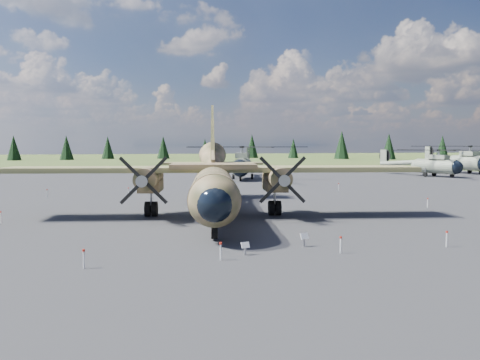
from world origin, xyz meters
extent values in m
plane|color=#4A5626|center=(0.00, 0.00, 0.00)|extent=(500.00, 500.00, 0.00)
cube|color=#55555A|center=(0.00, 10.00, 0.00)|extent=(120.00, 120.00, 0.04)
cylinder|color=#33361D|center=(-2.04, -1.06, 2.36)|extent=(6.08, 18.72, 2.88)
sphere|color=#33361D|center=(-3.66, -10.17, 2.36)|extent=(3.27, 3.27, 2.82)
sphere|color=black|center=(-3.76, -10.72, 2.31)|extent=(2.40, 2.40, 2.07)
cube|color=black|center=(-3.37, -8.55, 3.14)|extent=(2.31, 1.98, 0.57)
cone|color=#33361D|center=(0.09, 10.89, 3.44)|extent=(4.02, 7.45, 4.33)
cube|color=#939598|center=(-1.86, -0.05, 1.18)|extent=(3.00, 6.42, 0.51)
cube|color=#373F21|center=(-1.95, -0.55, 3.54)|extent=(29.97, 8.67, 0.36)
cube|color=#33361D|center=(-1.95, -0.55, 3.77)|extent=(6.72, 4.73, 0.36)
cylinder|color=#33361D|center=(-6.56, -0.04, 2.98)|extent=(2.46, 5.53, 1.54)
cube|color=#33361D|center=(-6.42, 0.76, 2.31)|extent=(2.13, 3.71, 0.82)
cone|color=gray|center=(-7.15, -3.33, 2.98)|extent=(0.93, 1.05, 0.78)
cylinder|color=black|center=(-6.42, 0.76, 0.57)|extent=(1.09, 1.27, 1.13)
cylinder|color=#33361D|center=(2.55, -1.67, 2.98)|extent=(2.46, 5.53, 1.54)
cube|color=#33361D|center=(2.69, -0.86, 2.31)|extent=(2.13, 3.71, 0.82)
cone|color=gray|center=(1.96, -4.96, 2.98)|extent=(0.93, 1.05, 0.78)
cylinder|color=black|center=(2.69, -0.86, 0.57)|extent=(1.09, 1.27, 1.13)
cube|color=#33361D|center=(-0.60, 7.04, 4.06)|extent=(1.64, 7.70, 1.73)
cube|color=#373F21|center=(0.18, 11.39, 3.50)|extent=(10.11, 3.96, 0.23)
cylinder|color=gray|center=(-3.45, -8.95, 1.31)|extent=(0.17, 0.17, 0.93)
cylinder|color=black|center=(-3.45, -8.95, 0.57)|extent=(0.52, 1.01, 0.96)
cylinder|color=gray|center=(9.07, 35.08, 2.00)|extent=(4.99, 8.23, 2.70)
sphere|color=black|center=(7.86, 31.38, 1.94)|extent=(3.13, 3.13, 2.48)
sphere|color=gray|center=(10.28, 38.77, 2.00)|extent=(3.13, 3.13, 2.48)
cube|color=gray|center=(8.94, 34.67, 3.73)|extent=(2.82, 3.86, 0.81)
cylinder|color=gray|center=(8.94, 34.67, 4.54)|extent=(0.49, 0.49, 1.08)
cylinder|color=gray|center=(11.54, 42.62, 2.38)|extent=(3.74, 9.05, 1.55)
cube|color=gray|center=(12.81, 46.47, 3.73)|extent=(0.70, 1.51, 2.59)
cylinder|color=black|center=(13.16, 46.35, 3.73)|extent=(0.94, 2.69, 2.81)
cylinder|color=black|center=(8.06, 32.00, 0.43)|extent=(0.52, 0.79, 0.73)
cylinder|color=black|center=(8.09, 36.76, 0.43)|extent=(0.58, 0.92, 0.86)
cylinder|color=gray|center=(8.09, 36.76, 1.00)|extent=(0.19, 0.19, 1.57)
cylinder|color=black|center=(10.86, 35.85, 0.43)|extent=(0.58, 0.92, 0.86)
cylinder|color=gray|center=(10.86, 35.85, 1.00)|extent=(0.19, 0.19, 1.57)
cylinder|color=gray|center=(42.07, 33.61, 1.78)|extent=(4.76, 7.33, 2.41)
sphere|color=black|center=(43.33, 30.38, 1.73)|extent=(2.87, 2.87, 2.21)
sphere|color=gray|center=(40.81, 36.84, 1.78)|extent=(2.87, 2.87, 2.21)
cube|color=gray|center=(42.21, 33.25, 3.32)|extent=(2.64, 3.46, 0.72)
cylinder|color=gray|center=(42.21, 33.25, 4.04)|extent=(0.45, 0.45, 0.96)
cylinder|color=gray|center=(39.51, 40.20, 2.12)|extent=(3.73, 7.95, 1.38)
cube|color=gray|center=(38.20, 43.57, 3.32)|extent=(0.69, 1.33, 2.31)
cylinder|color=black|center=(38.51, 43.69, 3.32)|extent=(0.96, 2.35, 2.50)
cylinder|color=black|center=(43.12, 30.92, 0.38)|extent=(0.49, 0.71, 0.65)
cylinder|color=black|center=(40.44, 34.21, 0.38)|extent=(0.55, 0.82, 0.77)
cylinder|color=gray|center=(40.44, 34.21, 0.89)|extent=(0.17, 0.17, 1.40)
cylinder|color=black|center=(42.86, 35.16, 0.38)|extent=(0.55, 0.82, 0.77)
cylinder|color=gray|center=(42.86, 35.16, 0.89)|extent=(0.17, 0.17, 1.40)
cylinder|color=gray|center=(53.10, 39.42, 2.03)|extent=(2.82, 7.92, 2.74)
sphere|color=gray|center=(53.14, 43.37, 2.03)|extent=(2.55, 2.55, 2.52)
cube|color=gray|center=(53.10, 38.98, 3.78)|extent=(1.90, 3.53, 0.82)
cylinder|color=gray|center=(53.10, 38.98, 4.60)|extent=(0.40, 0.40, 1.10)
cylinder|color=gray|center=(53.19, 47.47, 2.41)|extent=(1.02, 9.36, 1.57)
cube|color=gray|center=(53.23, 51.58, 3.78)|extent=(0.26, 1.54, 2.63)
cylinder|color=black|center=(53.61, 51.58, 3.78)|extent=(0.10, 2.85, 2.85)
cylinder|color=black|center=(51.64, 40.75, 0.44)|extent=(0.34, 0.88, 0.88)
cylinder|color=gray|center=(51.64, 40.75, 1.01)|extent=(0.16, 0.16, 1.59)
cylinder|color=black|center=(54.60, 40.72, 0.44)|extent=(0.34, 0.88, 0.88)
cylinder|color=gray|center=(54.60, 40.72, 1.01)|extent=(0.16, 0.16, 1.59)
cube|color=gray|center=(-2.65, -12.75, 0.26)|extent=(0.09, 0.09, 0.51)
cube|color=silver|center=(-2.65, -12.79, 0.51)|extent=(0.44, 0.26, 0.29)
cube|color=gray|center=(0.82, -11.63, 0.29)|extent=(0.10, 0.10, 0.57)
cube|color=silver|center=(0.82, -11.68, 0.56)|extent=(0.50, 0.31, 0.32)
cylinder|color=silver|center=(-10.00, -13.50, 0.40)|extent=(0.07, 0.07, 0.80)
cylinder|color=#B52113|center=(-10.00, -13.50, 0.80)|extent=(0.12, 0.12, 0.10)
cylinder|color=silver|center=(-4.00, -13.50, 0.40)|extent=(0.07, 0.07, 0.80)
cylinder|color=#B52113|center=(-4.00, -13.50, 0.80)|extent=(0.12, 0.12, 0.10)
cylinder|color=silver|center=(2.00, -13.50, 0.40)|extent=(0.07, 0.07, 0.80)
cylinder|color=#B52113|center=(2.00, -13.50, 0.80)|extent=(0.12, 0.12, 0.10)
cylinder|color=silver|center=(8.00, -13.50, 0.40)|extent=(0.07, 0.07, 0.80)
cylinder|color=#B52113|center=(8.00, -13.50, 0.80)|extent=(0.12, 0.12, 0.10)
cylinder|color=silver|center=(-16.00, 16.00, 0.40)|extent=(0.07, 0.07, 0.80)
cylinder|color=#B52113|center=(-16.00, 16.00, 0.80)|extent=(0.12, 0.12, 0.10)
cylinder|color=silver|center=(-8.00, 16.00, 0.40)|extent=(0.07, 0.07, 0.80)
cylinder|color=#B52113|center=(-8.00, 16.00, 0.80)|extent=(0.12, 0.12, 0.10)
cylinder|color=silver|center=(0.00, 16.00, 0.40)|extent=(0.07, 0.07, 0.80)
cylinder|color=#B52113|center=(0.00, 16.00, 0.80)|extent=(0.12, 0.12, 0.10)
cylinder|color=silver|center=(8.00, 16.00, 0.40)|extent=(0.07, 0.07, 0.80)
cylinder|color=#B52113|center=(8.00, 16.00, 0.80)|extent=(0.12, 0.12, 0.10)
cylinder|color=silver|center=(16.00, 16.00, 0.40)|extent=(0.07, 0.07, 0.80)
cylinder|color=#B52113|center=(16.00, 16.00, 0.80)|extent=(0.12, 0.12, 0.10)
cylinder|color=silver|center=(-16.50, 0.00, 0.40)|extent=(0.07, 0.07, 0.80)
cylinder|color=#B52113|center=(-16.50, 0.00, 0.80)|extent=(0.12, 0.12, 0.10)
cylinder|color=silver|center=(16.50, 0.00, 0.40)|extent=(0.07, 0.07, 0.80)
cylinder|color=#B52113|center=(16.50, 0.00, 0.80)|extent=(0.12, 0.12, 0.10)
cone|color=black|center=(103.24, 113.22, 4.38)|extent=(4.90, 4.90, 8.75)
cone|color=black|center=(87.35, 122.72, 4.87)|extent=(5.45, 5.45, 9.73)
cone|color=black|center=(72.39, 131.40, 5.44)|extent=(6.10, 6.10, 10.89)
cone|color=black|center=(58.59, 147.33, 4.04)|extent=(4.53, 4.53, 8.08)
cone|color=black|center=(42.59, 153.37, 4.89)|extent=(5.48, 5.48, 9.78)
cone|color=black|center=(21.81, 146.89, 3.88)|extent=(4.34, 4.34, 7.75)
cone|color=black|center=(6.04, 152.13, 4.46)|extent=(4.99, 4.99, 8.91)
cone|color=black|center=(-15.08, 153.90, 4.35)|extent=(4.87, 4.87, 8.69)
cone|color=black|center=(-28.97, 143.44, 4.40)|extent=(4.93, 4.93, 8.80)
cone|color=black|center=(-46.19, 142.57, 4.37)|extent=(4.89, 4.89, 8.74)
camera|label=1|loc=(-8.14, -34.30, 5.31)|focal=35.00mm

